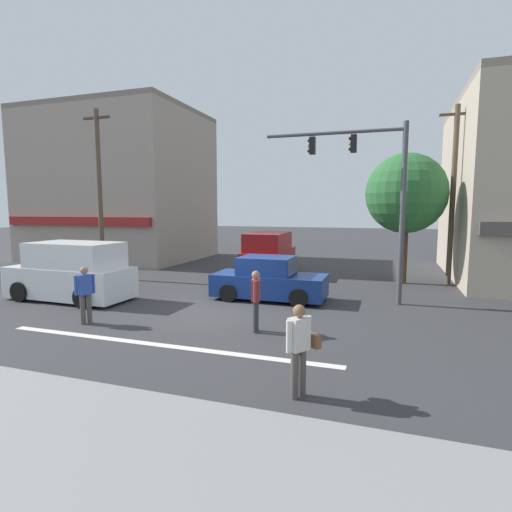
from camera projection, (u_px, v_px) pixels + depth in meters
name	position (u px, v px, depth m)	size (l,w,h in m)	color
ground_plane	(217.00, 311.00, 13.05)	(120.00, 120.00, 0.00)	#333335
lane_marking_stripe	(159.00, 345.00, 9.75)	(9.00, 0.24, 0.01)	silver
building_left_block	(120.00, 187.00, 26.56)	(10.47, 8.29, 9.57)	gray
street_tree	(406.00, 194.00, 17.39)	(3.48, 3.48, 5.72)	#4C3823
utility_pole_near_left	(100.00, 192.00, 18.58)	(1.40, 0.22, 7.84)	brown
utility_pole_far_right	(453.00, 193.00, 17.16)	(1.40, 0.22, 7.68)	brown
traffic_light_mast	(374.00, 184.00, 13.72)	(4.89, 0.25, 6.20)	#47474C
van_waiting_far	(269.00, 254.00, 20.46)	(2.16, 4.66, 2.11)	maroon
sedan_crossing_leftbound	(269.00, 280.00, 14.58)	(4.11, 1.89, 1.58)	navy
van_parked_curbside	(72.00, 273.00, 14.50)	(4.64, 2.12, 2.11)	silver
pedestrian_foreground_with_bag	(300.00, 345.00, 6.95)	(0.55, 0.62, 1.67)	#4C4742
pedestrian_mid_crossing	(256.00, 297.00, 10.69)	(0.30, 0.56, 1.67)	#333338
pedestrian_far_side	(85.00, 291.00, 11.46)	(0.38, 0.49, 1.67)	#4C4742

